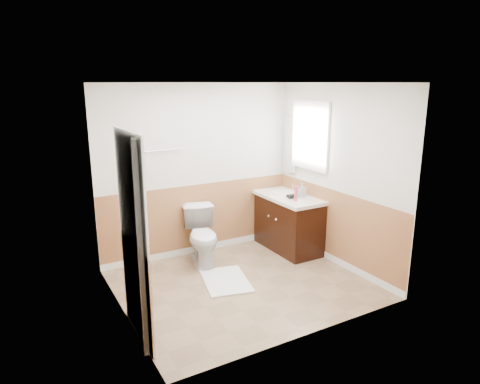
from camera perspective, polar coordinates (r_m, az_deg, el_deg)
floor at (r=5.57m, az=0.39°, el=-12.23°), size 3.00×3.00×0.00m
ceiling at (r=4.98m, az=0.43°, el=14.43°), size 3.00×3.00×0.00m
wall_back at (r=6.27m, az=-5.56°, el=2.85°), size 3.00×0.00×3.00m
wall_front at (r=4.10m, az=9.54°, el=-3.50°), size 3.00×0.00×3.00m
wall_left at (r=4.60m, az=-16.01°, el=-1.92°), size 0.00×3.00×3.00m
wall_right at (r=6.01m, az=12.90°, el=2.05°), size 0.00×3.00×3.00m
wainscot_back at (r=6.45m, az=-5.35°, el=-3.71°), size 3.00×0.00×3.00m
wainscot_front at (r=4.40m, az=9.03°, el=-12.80°), size 3.00×0.00×3.00m
wainscot_left at (r=4.86m, az=-15.26°, el=-10.42°), size 0.00×2.60×2.60m
wainscot_right at (r=6.20m, az=12.43°, el=-4.75°), size 0.00×2.60×2.60m
toilet at (r=6.07m, az=-5.05°, el=-5.90°), size 0.62×0.86×0.80m
bath_mat at (r=5.64m, az=-1.94°, el=-11.76°), size 0.72×0.91×0.02m
vanity_cabinet at (r=6.58m, az=6.51°, el=-4.29°), size 0.55×1.10×0.80m
vanity_knob_left at (r=6.29m, az=4.86°, el=-3.69°), size 0.03×0.03×0.03m
vanity_knob_right at (r=6.45m, az=3.86°, el=-3.22°), size 0.03×0.03×0.03m
countertop at (r=6.45m, az=6.54°, el=-0.72°), size 0.60×1.15×0.05m
sink_basin at (r=6.56m, az=5.85°, el=-0.12°), size 0.36×0.36×0.02m
faucet at (r=6.65m, az=7.13°, el=0.57°), size 0.02×0.02×0.14m
lotion_bottle at (r=6.14m, az=7.51°, el=-0.23°), size 0.05×0.05×0.22m
soap_dispenser at (r=6.38m, az=8.27°, el=0.28°), size 0.10×0.10×0.21m
hair_dryer_body at (r=6.30m, az=7.07°, el=-0.55°), size 0.14×0.07×0.07m
hair_dryer_handle at (r=6.36m, az=6.33°, el=-0.65°), size 0.03×0.03×0.07m
mirror_panel at (r=6.78m, az=6.61°, el=6.27°), size 0.02×0.35×0.90m
window_frame at (r=6.35m, az=9.36°, el=7.45°), size 0.04×0.80×1.00m
window_glass at (r=6.36m, az=9.48°, el=7.45°), size 0.01×0.70×0.90m
door at (r=4.28m, az=-13.02°, el=-6.19°), size 0.29×0.78×2.04m
door_frame at (r=4.25m, az=-14.01°, el=-6.22°), size 0.02×0.92×2.10m
door_knob at (r=4.61m, az=-13.46°, el=-5.60°), size 0.06×0.06×0.06m
towel_bar at (r=5.96m, az=-10.28°, el=5.51°), size 0.62×0.02×0.02m
tp_holder_bar at (r=6.30m, az=-6.00°, el=-2.27°), size 0.14×0.02×0.02m
tp_roll at (r=6.30m, az=-6.00°, el=-2.27°), size 0.10×0.11×0.11m
tp_sheet at (r=6.33m, az=-5.97°, el=-3.22°), size 0.10×0.01×0.16m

